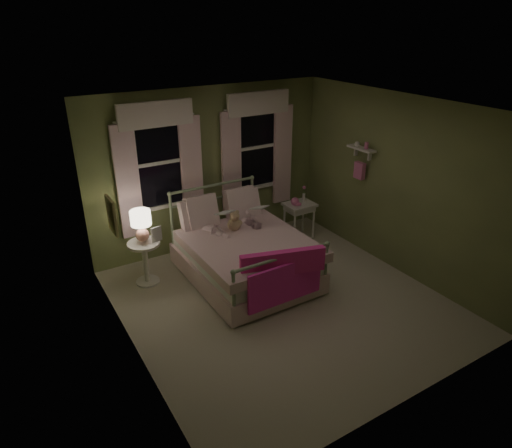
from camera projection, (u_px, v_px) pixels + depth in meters
room_shell at (284, 214)px, 5.66m from camera, size 4.20×4.20×4.20m
bed at (244, 254)px, 6.64m from camera, size 1.58×2.04×1.18m
pink_throw at (284, 271)px, 5.75m from camera, size 1.10×0.41×0.71m
child_left at (212, 212)px, 6.60m from camera, size 0.31×0.24×0.77m
child_right at (245, 207)px, 6.88m from camera, size 0.35×0.28×0.69m
book_left at (220, 218)px, 6.40m from camera, size 0.22×0.16×0.26m
book_right at (254, 212)px, 6.68m from camera, size 0.21×0.14×0.26m
teddy_bear at (234, 222)px, 6.68m from camera, size 0.24×0.20×0.32m
nightstand_left at (145, 257)px, 6.48m from camera, size 0.46×0.46×0.65m
table_lamp at (141, 223)px, 6.26m from camera, size 0.28×0.28×0.46m
book_nightstand at (152, 243)px, 6.37m from camera, size 0.20×0.25×0.02m
nightstand_right at (299, 209)px, 7.74m from camera, size 0.50×0.40×0.64m
pink_toy at (295, 202)px, 7.62m from camera, size 0.14×0.19×0.14m
bud_vase at (304, 194)px, 7.73m from camera, size 0.06×0.06×0.28m
window_left at (159, 159)px, 6.70m from camera, size 1.34×0.13×1.96m
window_right at (257, 143)px, 7.50m from camera, size 1.34×0.13×1.96m
wall_shelf at (360, 160)px, 7.01m from camera, size 0.15×0.50×0.60m
framed_picture at (112, 216)px, 5.13m from camera, size 0.03×0.32×0.42m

